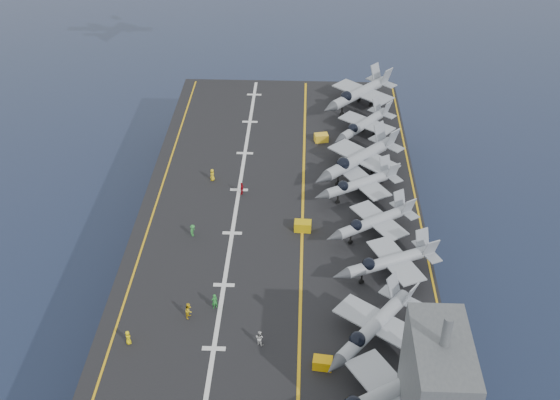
{
  "coord_description": "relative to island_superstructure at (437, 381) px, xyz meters",
  "views": [
    {
      "loc": [
        3.06,
        -71.34,
        65.26
      ],
      "look_at": [
        0.0,
        4.0,
        13.0
      ],
      "focal_mm": 45.0,
      "sensor_mm": 36.0,
      "label": 1
    }
  ],
  "objects": [
    {
      "name": "deck_edge_stbd",
      "position": [
        3.5,
        30.0,
        -7.48
      ],
      "size": [
        0.25,
        90.0,
        0.02
      ],
      "primitive_type": "cube",
      "color": "gold",
      "rests_on": "flight_deck"
    },
    {
      "name": "tow_cart_b",
      "position": [
        -11.94,
        31.06,
        -6.85
      ],
      "size": [
        2.23,
        1.51,
        1.3
      ],
      "primitive_type": null,
      "color": "#C7A30A",
      "rests_on": "flight_deck"
    },
    {
      "name": "fighter_jet_8",
      "position": [
        -2.92,
        66.12,
        -4.73
      ],
      "size": [
        18.55,
        18.97,
        5.54
      ],
      "primitive_type": null,
      "color": "#A1A9B1",
      "rests_on": "flight_deck"
    },
    {
      "name": "crew_1",
      "position": [
        -21.59,
        16.16,
        -6.5
      ],
      "size": [
        1.44,
        1.35,
        2.0
      ],
      "primitive_type": "imported",
      "color": "#268C33",
      "rests_on": "flight_deck"
    },
    {
      "name": "crew_2",
      "position": [
        -24.25,
        14.63,
        -6.51
      ],
      "size": [
        1.05,
        1.34,
        1.97
      ],
      "primitive_type": "imported",
      "color": "yellow",
      "rests_on": "flight_deck"
    },
    {
      "name": "deck_edge_port",
      "position": [
        -32.0,
        30.0,
        -7.48
      ],
      "size": [
        0.25,
        90.0,
        0.02
      ],
      "primitive_type": "cube",
      "color": "gold",
      "rests_on": "flight_deck"
    },
    {
      "name": "fighter_jet_1",
      "position": [
        -4.03,
        2.44,
        -4.77
      ],
      "size": [
        18.87,
        17.13,
        5.46
      ],
      "primitive_type": null,
      "color": "#9EA5AF",
      "rests_on": "flight_deck"
    },
    {
      "name": "hull",
      "position": [
        -15.0,
        30.0,
        -12.9
      ],
      "size": [
        36.0,
        90.0,
        10.0
      ],
      "primitive_type": "cube",
      "color": "#56595E",
      "rests_on": "ground"
    },
    {
      "name": "foul_line",
      "position": [
        -12.0,
        30.0,
        -7.48
      ],
      "size": [
        0.35,
        90.0,
        0.02
      ],
      "primitive_type": "cube",
      "color": "gold",
      "rests_on": "flight_deck"
    },
    {
      "name": "crew_4",
      "position": [
        -20.51,
        39.03,
        -6.58
      ],
      "size": [
        0.96,
        1.24,
        1.84
      ],
      "primitive_type": "imported",
      "color": "#9E0A15",
      "rests_on": "flight_deck"
    },
    {
      "name": "flight_deck",
      "position": [
        -15.0,
        30.0,
        -7.7
      ],
      "size": [
        38.0,
        92.0,
        0.4
      ],
      "primitive_type": "cube",
      "color": "black",
      "rests_on": "hull"
    },
    {
      "name": "fighter_jet_6",
      "position": [
        -4.05,
        44.91,
        -4.71
      ],
      "size": [
        18.86,
        19.0,
        5.58
      ],
      "primitive_type": null,
      "color": "#A1AAB3",
      "rests_on": "flight_deck"
    },
    {
      "name": "island_superstructure",
      "position": [
        0.0,
        0.0,
        0.0
      ],
      "size": [
        5.0,
        10.0,
        15.0
      ],
      "primitive_type": null,
      "color": "#56595E",
      "rests_on": "flight_deck"
    },
    {
      "name": "crew_0",
      "position": [
        -30.1,
        10.43,
        -6.65
      ],
      "size": [
        1.09,
        1.22,
        1.69
      ],
      "primitive_type": "imported",
      "color": "yellow",
      "rests_on": "flight_deck"
    },
    {
      "name": "crew_7",
      "position": [
        -16.22,
        10.88,
        -6.58
      ],
      "size": [
        1.32,
        1.18,
        1.84
      ],
      "primitive_type": "imported",
      "color": "silver",
      "rests_on": "flight_deck"
    },
    {
      "name": "fighter_jet_7",
      "position": [
        -2.75,
        55.87,
        -5.17
      ],
      "size": [
        15.34,
        16.07,
        4.66
      ],
      "primitive_type": null,
      "color": "gray",
      "rests_on": "flight_deck"
    },
    {
      "name": "crew_3",
      "position": [
        -25.94,
        29.28,
        -6.66
      ],
      "size": [
        0.91,
        1.15,
        1.68
      ],
      "primitive_type": "imported",
      "color": "green",
      "rests_on": "flight_deck"
    },
    {
      "name": "ground",
      "position": [
        -15.0,
        30.0,
        -17.9
      ],
      "size": [
        500.0,
        500.0,
        0.0
      ],
      "primitive_type": "plane",
      "color": "#142135",
      "rests_on": "ground"
    },
    {
      "name": "tow_cart_c",
      "position": [
        -9.38,
        54.18,
        -6.88
      ],
      "size": [
        2.31,
        1.75,
        1.24
      ],
      "primitive_type": null,
      "color": "yellow",
      "rests_on": "flight_deck"
    },
    {
      "name": "landing_centerline",
      "position": [
        -21.0,
        30.0,
        -7.48
      ],
      "size": [
        0.5,
        90.0,
        0.02
      ],
      "primitive_type": "cube",
      "color": "silver",
      "rests_on": "flight_deck"
    },
    {
      "name": "fighter_jet_2",
      "position": [
        -4.24,
        11.65,
        -4.99
      ],
      "size": [
        16.44,
        17.38,
        5.03
      ],
      "primitive_type": null,
      "color": "#949CA2",
      "rests_on": "flight_deck"
    },
    {
      "name": "fighter_jet_4",
      "position": [
        -2.9,
        30.43,
        -5.26
      ],
      "size": [
        15.52,
        14.28,
        4.48
      ],
      "primitive_type": null,
      "color": "#A1A7B1",
      "rests_on": "flight_deck"
    },
    {
      "name": "fighter_jet_5",
      "position": [
        -4.18,
        39.11,
        -5.25
      ],
      "size": [
        15.55,
        14.06,
        4.5
      ],
      "primitive_type": null,
      "color": "#959DA3",
      "rests_on": "flight_deck"
    },
    {
      "name": "fighter_jet_3",
      "position": [
        -1.58,
        22.55,
        -5.19
      ],
      "size": [
        15.77,
        13.61,
        4.61
      ],
      "primitive_type": null,
      "color": "gray",
      "rests_on": "flight_deck"
    },
    {
      "name": "tow_cart_a",
      "position": [
        -9.6,
        7.95,
        -6.91
      ],
      "size": [
        2.11,
        1.51,
        1.18
      ],
      "primitive_type": null,
      "color": "#DDA107",
      "rests_on": "flight_deck"
    },
    {
      "name": "crew_5",
      "position": [
        -24.99,
        42.34,
        -6.59
      ],
      "size": [
        1.09,
        1.28,
        1.81
      ],
      "primitive_type": "imported",
      "color": "yellow",
      "rests_on": "flight_deck"
    }
  ]
}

